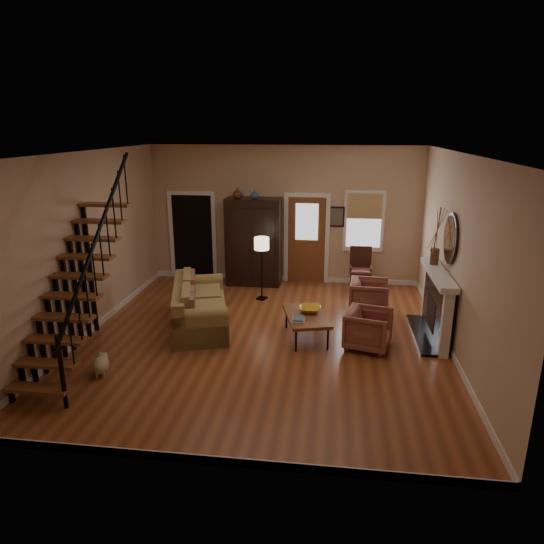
# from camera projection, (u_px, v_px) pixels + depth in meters

# --- Properties ---
(room) EXTENTS (7.00, 7.33, 3.30)m
(room) POSITION_uv_depth(u_px,v_px,m) (256.00, 236.00, 10.14)
(room) COLOR brown
(room) RESTS_ON ground
(staircase) EXTENTS (0.94, 2.80, 3.20)m
(staircase) POSITION_uv_depth(u_px,v_px,m) (74.00, 269.00, 7.49)
(staircase) COLOR brown
(staircase) RESTS_ON ground
(fireplace) EXTENTS (0.33, 1.95, 2.30)m
(fireplace) POSITION_uv_depth(u_px,v_px,m) (439.00, 298.00, 8.73)
(fireplace) COLOR black
(fireplace) RESTS_ON ground
(armoire) EXTENTS (1.30, 0.60, 2.10)m
(armoire) POSITION_uv_depth(u_px,v_px,m) (254.00, 242.00, 11.62)
(armoire) COLOR black
(armoire) RESTS_ON ground
(vase_a) EXTENTS (0.24, 0.24, 0.25)m
(vase_a) POSITION_uv_depth(u_px,v_px,m) (238.00, 193.00, 11.23)
(vase_a) COLOR #4C2619
(vase_a) RESTS_ON armoire
(vase_b) EXTENTS (0.20, 0.20, 0.21)m
(vase_b) POSITION_uv_depth(u_px,v_px,m) (255.00, 194.00, 11.19)
(vase_b) COLOR #334C60
(vase_b) RESTS_ON armoire
(sofa) EXTENTS (1.53, 2.41, 0.83)m
(sofa) POSITION_uv_depth(u_px,v_px,m) (200.00, 305.00, 9.30)
(sofa) COLOR olive
(sofa) RESTS_ON ground
(coffee_table) EXTENTS (0.98, 1.33, 0.46)m
(coffee_table) POSITION_uv_depth(u_px,v_px,m) (306.00, 326.00, 8.80)
(coffee_table) COLOR brown
(coffee_table) RESTS_ON ground
(bowl) EXTENTS (0.41, 0.41, 0.10)m
(bowl) POSITION_uv_depth(u_px,v_px,m) (310.00, 309.00, 8.85)
(bowl) COLOR gold
(bowl) RESTS_ON coffee_table
(books) EXTENTS (0.22, 0.30, 0.06)m
(books) POSITION_uv_depth(u_px,v_px,m) (299.00, 319.00, 8.45)
(books) COLOR beige
(books) RESTS_ON coffee_table
(armchair_left) EXTENTS (0.92, 0.90, 0.69)m
(armchair_left) POSITION_uv_depth(u_px,v_px,m) (368.00, 329.00, 8.39)
(armchair_left) COLOR maroon
(armchair_left) RESTS_ON ground
(armchair_right) EXTENTS (0.84, 0.82, 0.71)m
(armchair_right) POSITION_uv_depth(u_px,v_px,m) (369.00, 297.00, 9.94)
(armchair_right) COLOR maroon
(armchair_right) RESTS_ON ground
(floor_lamp) EXTENTS (0.41, 0.41, 1.41)m
(floor_lamp) POSITION_uv_depth(u_px,v_px,m) (262.00, 269.00, 10.65)
(floor_lamp) COLOR black
(floor_lamp) RESTS_ON ground
(side_chair) EXTENTS (0.54, 0.54, 1.02)m
(side_chair) POSITION_uv_depth(u_px,v_px,m) (360.00, 270.00, 11.28)
(side_chair) COLOR #3B1D12
(side_chair) RESTS_ON ground
(dog) EXTENTS (0.36, 0.48, 0.31)m
(dog) POSITION_uv_depth(u_px,v_px,m) (101.00, 366.00, 7.50)
(dog) COLOR #C3B485
(dog) RESTS_ON ground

